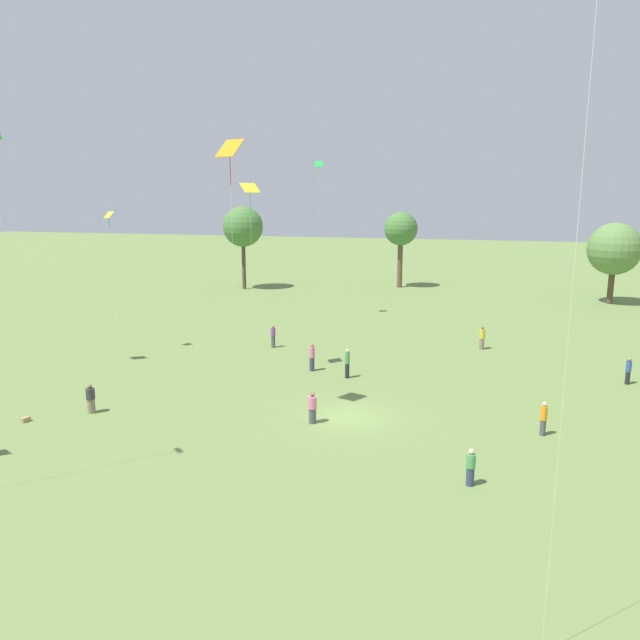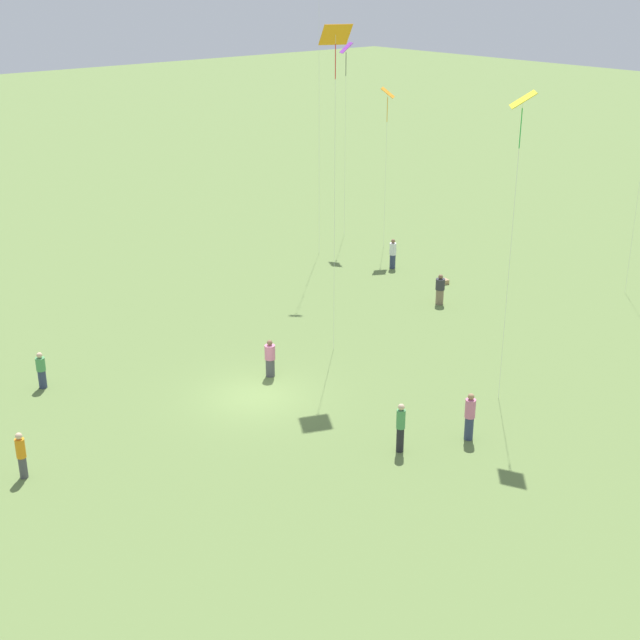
{
  "view_description": "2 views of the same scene",
  "coord_description": "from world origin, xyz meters",
  "px_view_note": "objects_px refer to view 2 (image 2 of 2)",
  "views": [
    {
      "loc": [
        5.78,
        -30.76,
        11.94
      ],
      "look_at": [
        -2.56,
        4.4,
        4.27
      ],
      "focal_mm": 35.0,
      "sensor_mm": 36.0,
      "label": 1
    },
    {
      "loc": [
        19.06,
        26.68,
        16.42
      ],
      "look_at": [
        -0.81,
        3.11,
        4.11
      ],
      "focal_mm": 50.0,
      "sensor_mm": 36.0,
      "label": 2
    }
  ],
  "objects_px": {
    "person_2": "(393,254)",
    "person_8": "(270,359)",
    "kite_4": "(336,45)",
    "person_3": "(401,427)",
    "person_6": "(440,290)",
    "kite_5": "(388,99)",
    "person_7": "(470,417)",
    "kite_3": "(346,57)",
    "kite_9": "(522,111)",
    "picnic_bag_0": "(445,281)",
    "person_0": "(41,370)",
    "person_4": "(21,455)"
  },
  "relations": [
    {
      "from": "person_7",
      "to": "kite_3",
      "type": "relative_size",
      "value": 0.16
    },
    {
      "from": "person_4",
      "to": "person_0",
      "type": "bearing_deg",
      "value": -124.41
    },
    {
      "from": "person_2",
      "to": "kite_5",
      "type": "distance_m",
      "value": 9.21
    },
    {
      "from": "person_4",
      "to": "kite_4",
      "type": "bearing_deg",
      "value": -179.95
    },
    {
      "from": "person_7",
      "to": "picnic_bag_0",
      "type": "relative_size",
      "value": 3.73
    },
    {
      "from": "person_6",
      "to": "picnic_bag_0",
      "type": "distance_m",
      "value": 3.33
    },
    {
      "from": "kite_4",
      "to": "person_7",
      "type": "bearing_deg",
      "value": 148.32
    },
    {
      "from": "person_3",
      "to": "person_6",
      "type": "xyz_separation_m",
      "value": [
        -12.28,
        -9.42,
        -0.2
      ]
    },
    {
      "from": "person_3",
      "to": "kite_3",
      "type": "relative_size",
      "value": 0.16
    },
    {
      "from": "person_2",
      "to": "person_8",
      "type": "xyz_separation_m",
      "value": [
        14.27,
        7.08,
        -0.06
      ]
    },
    {
      "from": "person_4",
      "to": "kite_9",
      "type": "bearing_deg",
      "value": 153.69
    },
    {
      "from": "person_3",
      "to": "person_7",
      "type": "relative_size",
      "value": 1.02
    },
    {
      "from": "person_6",
      "to": "picnic_bag_0",
      "type": "relative_size",
      "value": 3.21
    },
    {
      "from": "kite_5",
      "to": "kite_9",
      "type": "relative_size",
      "value": 0.8
    },
    {
      "from": "person_2",
      "to": "kite_3",
      "type": "height_order",
      "value": "kite_3"
    },
    {
      "from": "person_3",
      "to": "person_6",
      "type": "distance_m",
      "value": 15.48
    },
    {
      "from": "person_4",
      "to": "person_6",
      "type": "distance_m",
      "value": 23.56
    },
    {
      "from": "person_8",
      "to": "kite_5",
      "type": "relative_size",
      "value": 0.17
    },
    {
      "from": "person_0",
      "to": "kite_4",
      "type": "distance_m",
      "value": 18.01
    },
    {
      "from": "kite_4",
      "to": "kite_5",
      "type": "bearing_deg",
      "value": -73.92
    },
    {
      "from": "person_0",
      "to": "picnic_bag_0",
      "type": "bearing_deg",
      "value": -53.94
    },
    {
      "from": "kite_3",
      "to": "kite_4",
      "type": "bearing_deg",
      "value": 30.06
    },
    {
      "from": "person_7",
      "to": "person_8",
      "type": "xyz_separation_m",
      "value": [
        2.32,
        -9.13,
        -0.13
      ]
    },
    {
      "from": "person_2",
      "to": "kite_4",
      "type": "xyz_separation_m",
      "value": [
        10.3,
        6.66,
        12.53
      ]
    },
    {
      "from": "person_6",
      "to": "kite_4",
      "type": "bearing_deg",
      "value": 97.0
    },
    {
      "from": "kite_5",
      "to": "person_3",
      "type": "bearing_deg",
      "value": -125.97
    },
    {
      "from": "kite_4",
      "to": "picnic_bag_0",
      "type": "distance_m",
      "value": 17.26
    },
    {
      "from": "person_0",
      "to": "person_2",
      "type": "height_order",
      "value": "person_2"
    },
    {
      "from": "person_3",
      "to": "person_4",
      "type": "distance_m",
      "value": 13.22
    },
    {
      "from": "picnic_bag_0",
      "to": "person_4",
      "type": "bearing_deg",
      "value": 9.41
    },
    {
      "from": "person_8",
      "to": "person_4",
      "type": "bearing_deg",
      "value": -26.11
    },
    {
      "from": "person_2",
      "to": "kite_9",
      "type": "relative_size",
      "value": 0.14
    },
    {
      "from": "person_8",
      "to": "kite_4",
      "type": "height_order",
      "value": "kite_4"
    },
    {
      "from": "person_0",
      "to": "picnic_bag_0",
      "type": "xyz_separation_m",
      "value": [
        -22.57,
        1.94,
        -0.66
      ]
    },
    {
      "from": "person_0",
      "to": "person_6",
      "type": "height_order",
      "value": "person_6"
    },
    {
      "from": "person_4",
      "to": "person_6",
      "type": "xyz_separation_m",
      "value": [
        -23.45,
        -2.34,
        -0.1
      ]
    },
    {
      "from": "person_4",
      "to": "person_2",
      "type": "bearing_deg",
      "value": -167.83
    },
    {
      "from": "kite_9",
      "to": "kite_3",
      "type": "bearing_deg",
      "value": -116.37
    },
    {
      "from": "person_3",
      "to": "person_8",
      "type": "distance_m",
      "value": 8.12
    },
    {
      "from": "person_8",
      "to": "person_0",
      "type": "bearing_deg",
      "value": -64.56
    },
    {
      "from": "kite_3",
      "to": "kite_9",
      "type": "distance_m",
      "value": 24.17
    },
    {
      "from": "person_6",
      "to": "kite_5",
      "type": "xyz_separation_m",
      "value": [
        -4.73,
        -9.09,
        8.32
      ]
    },
    {
      "from": "person_6",
      "to": "picnic_bag_0",
      "type": "bearing_deg",
      "value": -51.92
    },
    {
      "from": "person_3",
      "to": "kite_5",
      "type": "height_order",
      "value": "kite_5"
    },
    {
      "from": "kite_4",
      "to": "picnic_bag_0",
      "type": "xyz_separation_m",
      "value": [
        -10.65,
        -2.86,
        -13.28
      ]
    },
    {
      "from": "person_3",
      "to": "kite_3",
      "type": "height_order",
      "value": "kite_3"
    },
    {
      "from": "kite_9",
      "to": "picnic_bag_0",
      "type": "height_order",
      "value": "kite_9"
    },
    {
      "from": "person_3",
      "to": "picnic_bag_0",
      "type": "relative_size",
      "value": 3.79
    },
    {
      "from": "kite_4",
      "to": "kite_5",
      "type": "distance_m",
      "value": 16.77
    },
    {
      "from": "person_4",
      "to": "person_6",
      "type": "bearing_deg",
      "value": -179.67
    }
  ]
}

